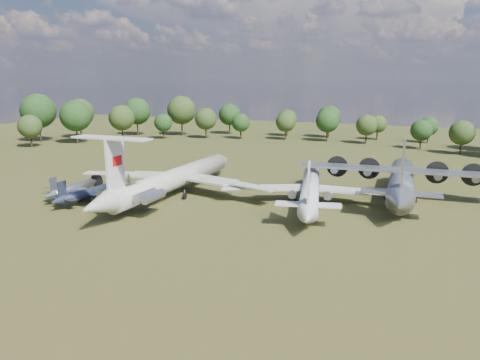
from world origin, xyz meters
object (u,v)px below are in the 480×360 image
at_px(tu104_jet, 310,192).
at_px(person_on_il62, 129,179).
at_px(il62_airliner, 175,182).
at_px(an12_transport, 401,185).
at_px(small_prop_west, 87,196).
at_px(small_prop_northwest, 74,191).

distance_m(tu104_jet, person_on_il62, 30.28).
relative_size(il62_airliner, an12_transport, 1.26).
bearing_deg(small_prop_west, person_on_il62, -13.37).
bearing_deg(small_prop_northwest, il62_airliner, 21.68).
bearing_deg(an12_transport, small_prop_west, -158.86).
height_order(il62_airliner, small_prop_northwest, il62_airliner).
bearing_deg(small_prop_west, il62_airliner, 45.55).
relative_size(small_prop_west, person_on_il62, 9.30).
bearing_deg(small_prop_northwest, person_on_il62, -24.19).
relative_size(tu104_jet, small_prop_northwest, 2.56).
bearing_deg(person_on_il62, tu104_jet, -152.86).
height_order(il62_airliner, person_on_il62, person_on_il62).
relative_size(il62_airliner, tu104_jet, 1.24).
xyz_separation_m(small_prop_west, person_on_il62, (11.80, -3.77, 4.69)).
xyz_separation_m(tu104_jet, person_on_il62, (-24.18, -17.81, 3.83)).
height_order(tu104_jet, an12_transport, an12_transport).
bearing_deg(il62_airliner, tu104_jet, 8.56).
bearing_deg(il62_airliner, person_on_il62, -90.00).
height_order(il62_airliner, tu104_jet, il62_airliner).
bearing_deg(il62_airliner, small_prop_west, -139.09).
xyz_separation_m(small_prop_northwest, person_on_il62, (16.55, -5.86, 4.71)).
distance_m(il62_airliner, small_prop_west, 15.64).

